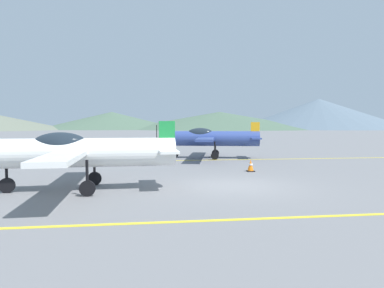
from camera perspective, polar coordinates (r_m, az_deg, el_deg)
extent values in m
plane|color=slate|center=(12.92, 7.13, -6.86)|extent=(400.00, 400.00, 0.00)
cube|color=yellow|center=(8.85, 14.55, -11.73)|extent=(80.00, 0.16, 0.01)
cube|color=yellow|center=(21.59, 1.09, -2.69)|extent=(80.00, 0.16, 0.01)
cylinder|color=white|center=(12.31, -17.21, -1.37)|extent=(6.15, 1.18, 0.99)
ellipsoid|color=#1E2833|center=(12.43, -20.94, -0.03)|extent=(1.82, 0.87, 0.81)
cube|color=white|center=(12.36, -18.87, -1.17)|extent=(1.24, 7.95, 0.14)
cube|color=white|center=(12.24, -4.16, -1.04)|extent=(0.70, 2.36, 0.09)
cube|color=#1E8C3F|center=(12.21, -4.17, 1.27)|extent=(0.57, 0.13, 1.08)
cylinder|color=black|center=(12.96, -28.30, -4.07)|extent=(0.09, 0.09, 0.90)
cylinder|color=black|center=(13.02, -28.25, -6.04)|extent=(0.51, 0.12, 0.50)
cylinder|color=black|center=(13.33, -15.82, -3.59)|extent=(0.09, 0.09, 0.90)
cylinder|color=black|center=(13.39, -15.79, -5.52)|extent=(0.51, 0.12, 0.50)
cylinder|color=black|center=(11.38, -16.94, -4.80)|extent=(0.09, 0.09, 0.90)
cylinder|color=black|center=(11.45, -16.90, -7.04)|extent=(0.51, 0.12, 0.50)
cylinder|color=#33478C|center=(22.86, 3.40, 0.91)|extent=(6.19, 2.30, 0.99)
cone|color=#F2A519|center=(23.20, -4.97, 0.94)|extent=(0.80, 0.96, 0.84)
cube|color=black|center=(23.26, -5.84, 0.94)|extent=(0.06, 0.11, 1.80)
ellipsoid|color=#1E2833|center=(22.88, 1.37, 1.66)|extent=(1.93, 1.18, 0.81)
cube|color=#33478C|center=(22.87, 2.50, 1.03)|extent=(2.70, 7.95, 0.14)
cube|color=#33478C|center=(22.95, 10.38, 0.98)|extent=(1.13, 2.42, 0.09)
cube|color=#F2A519|center=(22.93, 10.39, 2.22)|extent=(0.58, 0.23, 1.08)
cylinder|color=black|center=(23.10, -2.87, -0.56)|extent=(0.09, 0.09, 0.90)
cylinder|color=black|center=(23.14, -2.87, -1.67)|extent=(0.52, 0.22, 0.50)
cylinder|color=black|center=(23.88, 3.89, -0.43)|extent=(0.09, 0.09, 0.90)
cylinder|color=black|center=(23.91, 3.89, -1.51)|extent=(0.52, 0.22, 0.50)
cylinder|color=black|center=(21.90, 3.79, -0.78)|extent=(0.09, 0.09, 0.90)
cylinder|color=black|center=(21.94, 3.79, -1.95)|extent=(0.52, 0.22, 0.50)
cube|color=black|center=(16.81, 9.64, -4.43)|extent=(0.36, 0.36, 0.04)
cone|color=orange|center=(16.77, 9.65, -3.43)|extent=(0.29, 0.29, 0.55)
cylinder|color=white|center=(16.77, 9.65, -3.34)|extent=(0.20, 0.20, 0.08)
cone|color=#4C6651|center=(150.77, -13.11, 3.81)|extent=(59.04, 59.04, 7.22)
cone|color=#4C6651|center=(149.95, 4.58, 3.92)|extent=(84.72, 84.72, 7.33)
cone|color=slate|center=(160.29, 20.13, 4.71)|extent=(71.98, 71.98, 13.05)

